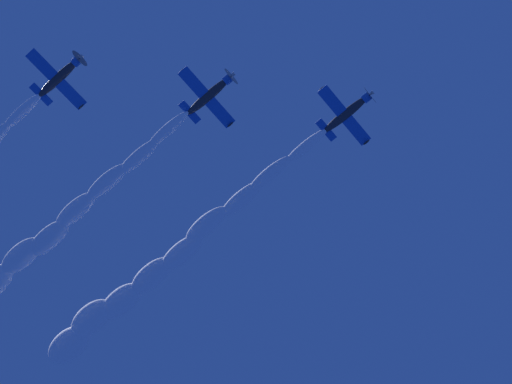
% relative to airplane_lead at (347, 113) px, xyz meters
% --- Properties ---
extents(airplane_lead, '(7.52, 8.27, 2.61)m').
position_rel_airplane_lead_xyz_m(airplane_lead, '(0.00, 0.00, 0.00)').
color(airplane_lead, '#232328').
extents(airplane_left_wingman, '(7.52, 8.27, 2.56)m').
position_rel_airplane_lead_xyz_m(airplane_left_wingman, '(15.33, 5.82, -0.09)').
color(airplane_left_wingman, '#232328').
extents(airplane_right_wingman, '(7.53, 8.26, 2.52)m').
position_rel_airplane_lead_xyz_m(airplane_right_wingman, '(32.21, 11.76, 1.08)').
color(airplane_right_wingman, '#232328').
extents(smoke_trail_lead, '(42.95, 24.49, 4.02)m').
position_rel_airplane_lead_xyz_m(smoke_trail_lead, '(30.68, -16.02, -0.02)').
color(smoke_trail_lead, white).
extents(smoke_trail_left_wingman, '(42.95, 24.35, 4.02)m').
position_rel_airplane_lead_xyz_m(smoke_trail_left_wingman, '(46.10, -10.09, -0.08)').
color(smoke_trail_left_wingman, white).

